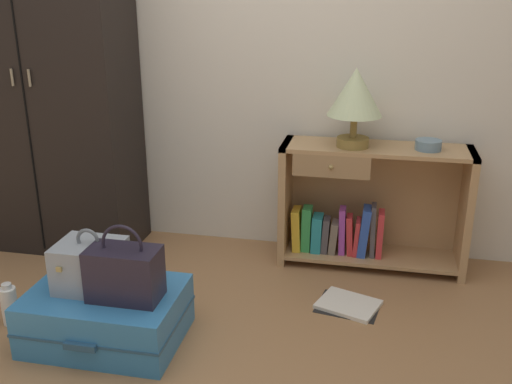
# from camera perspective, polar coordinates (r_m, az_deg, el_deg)

# --- Properties ---
(back_wall) EXTENTS (6.40, 0.10, 2.60)m
(back_wall) POSITION_cam_1_polar(r_m,az_deg,el_deg) (3.41, -0.60, 16.09)
(back_wall) COLOR silver
(back_wall) RESTS_ON ground_plane
(wardrobe) EXTENTS (0.96, 0.47, 2.08)m
(wardrobe) POSITION_cam_1_polar(r_m,az_deg,el_deg) (3.57, -19.76, 10.94)
(wardrobe) COLOR black
(wardrobe) RESTS_ON ground_plane
(bookshelf) EXTENTS (1.01, 0.32, 0.69)m
(bookshelf) POSITION_cam_1_polar(r_m,az_deg,el_deg) (3.33, 10.40, -1.56)
(bookshelf) COLOR tan
(bookshelf) RESTS_ON ground_plane
(table_lamp) EXTENTS (0.29, 0.29, 0.41)m
(table_lamp) POSITION_cam_1_polar(r_m,az_deg,el_deg) (3.12, 9.59, 9.18)
(table_lamp) COLOR olive
(table_lamp) RESTS_ON bookshelf
(bowl) EXTENTS (0.14, 0.14, 0.05)m
(bowl) POSITION_cam_1_polar(r_m,az_deg,el_deg) (3.20, 16.33, 4.39)
(bowl) COLOR slate
(bowl) RESTS_ON bookshelf
(suitcase_large) EXTENTS (0.67, 0.50, 0.24)m
(suitcase_large) POSITION_cam_1_polar(r_m,az_deg,el_deg) (2.75, -14.26, -11.46)
(suitcase_large) COLOR teal
(suitcase_large) RESTS_ON ground_plane
(train_case) EXTENTS (0.28, 0.25, 0.28)m
(train_case) POSITION_cam_1_polar(r_m,az_deg,el_deg) (2.69, -15.72, -6.85)
(train_case) COLOR #8E99A3
(train_case) RESTS_ON suitcase_large
(handbag) EXTENTS (0.30, 0.17, 0.34)m
(handbag) POSITION_cam_1_polar(r_m,az_deg,el_deg) (2.57, -12.61, -7.63)
(handbag) COLOR #231E2D
(handbag) RESTS_ON suitcase_large
(bottle) EXTENTS (0.08, 0.08, 0.21)m
(bottle) POSITION_cam_1_polar(r_m,az_deg,el_deg) (3.02, -22.74, -10.05)
(bottle) COLOR white
(bottle) RESTS_ON ground_plane
(open_book_on_floor) EXTENTS (0.34, 0.30, 0.02)m
(open_book_on_floor) POSITION_cam_1_polar(r_m,az_deg,el_deg) (3.00, 8.92, -10.72)
(open_book_on_floor) COLOR white
(open_book_on_floor) RESTS_ON ground_plane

